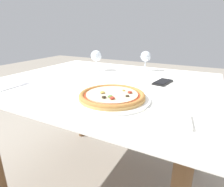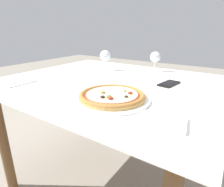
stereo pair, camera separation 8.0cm
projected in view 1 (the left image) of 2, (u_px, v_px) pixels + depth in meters
The scene contains 8 objects.
ground_plane at pixel (105, 181), 1.35m from camera, with size 10.00×10.00×0.00m, color #9E9384.
dining_table at pixel (104, 95), 1.14m from camera, with size 1.26×1.07×0.75m.
pizza_plate at pixel (112, 96), 0.81m from camera, with size 0.33×0.33×0.04m.
fork at pixel (16, 87), 0.99m from camera, with size 0.03×0.17×0.00m.
wine_glass_far_left at pixel (146, 57), 1.35m from camera, with size 0.07×0.07×0.14m.
wine_glass_far_right at pixel (96, 56), 1.36m from camera, with size 0.08×0.08×0.15m.
cell_phone at pixel (163, 82), 1.07m from camera, with size 0.09×0.15×0.01m.
napkin_folded at pixel (167, 119), 0.63m from camera, with size 0.17×0.14×0.01m.
Camera 1 is at (0.54, -0.93, 1.04)m, focal length 30.00 mm.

